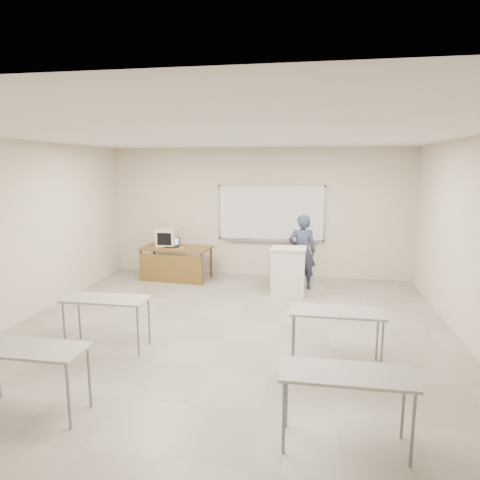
% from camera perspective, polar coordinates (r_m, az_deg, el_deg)
% --- Properties ---
extents(floor, '(7.00, 8.00, 0.01)m').
position_cam_1_polar(floor, '(6.57, -2.15, -13.26)').
color(floor, gray).
rests_on(floor, ground).
extents(whiteboard, '(2.48, 0.10, 1.31)m').
position_cam_1_polar(whiteboard, '(9.99, 4.17, 3.51)').
color(whiteboard, white).
rests_on(whiteboard, floor).
extents(student_desks, '(4.40, 2.20, 0.73)m').
position_cam_1_polar(student_desks, '(5.10, -5.38, -12.09)').
color(student_desks, gray).
rests_on(student_desks, floor).
extents(instructor_desk, '(1.56, 0.78, 0.75)m').
position_cam_1_polar(instructor_desk, '(9.81, -8.67, -2.12)').
color(instructor_desk, brown).
rests_on(instructor_desk, floor).
extents(podium, '(0.69, 0.51, 0.97)m').
position_cam_1_polar(podium, '(8.68, 6.43, -4.13)').
color(podium, silver).
rests_on(podium, floor).
extents(crt_monitor, '(0.43, 0.48, 0.41)m').
position_cam_1_polar(crt_monitor, '(10.04, -9.65, 0.35)').
color(crt_monitor, beige).
rests_on(crt_monitor, instructor_desk).
extents(laptop, '(0.29, 0.27, 0.22)m').
position_cam_1_polar(laptop, '(9.90, -9.06, -0.60)').
color(laptop, black).
rests_on(laptop, instructor_desk).
extents(mouse, '(0.11, 0.10, 0.04)m').
position_cam_1_polar(mouse, '(9.63, -7.73, -1.07)').
color(mouse, '#B0B4B9').
rests_on(mouse, instructor_desk).
extents(keyboard, '(0.43, 0.21, 0.02)m').
position_cam_1_polar(keyboard, '(8.65, 7.52, -0.86)').
color(keyboard, beige).
rests_on(keyboard, podium).
extents(presenter, '(0.61, 0.43, 1.59)m').
position_cam_1_polar(presenter, '(9.08, 8.28, -1.57)').
color(presenter, black).
rests_on(presenter, floor).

